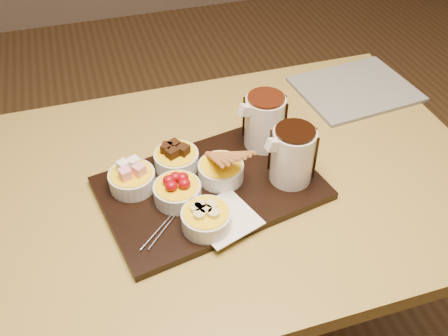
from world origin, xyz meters
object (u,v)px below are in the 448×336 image
object	(u,v)px
dining_table	(222,208)
serving_board	(211,188)
pitcher_dark_chocolate	(292,156)
newspaper	(355,89)
pitcher_milk_chocolate	(265,122)
bowl_strawberries	(177,193)

from	to	relation	value
dining_table	serving_board	world-z (taller)	serving_board
dining_table	pitcher_dark_chocolate	distance (m)	0.24
pitcher_dark_chocolate	newspaper	xyz separation A→B (m)	(0.32, 0.29, -0.08)
dining_table	pitcher_milk_chocolate	xyz separation A→B (m)	(0.12, 0.07, 0.18)
dining_table	pitcher_milk_chocolate	world-z (taller)	pitcher_milk_chocolate
newspaper	pitcher_dark_chocolate	bearing A→B (deg)	-143.29
pitcher_milk_chocolate	newspaper	xyz separation A→B (m)	(0.33, 0.16, -0.08)
serving_board	newspaper	xyz separation A→B (m)	(0.49, 0.26, -0.00)
serving_board	pitcher_dark_chocolate	bearing A→B (deg)	-19.98
bowl_strawberries	pitcher_milk_chocolate	distance (m)	0.27
bowl_strawberries	pitcher_milk_chocolate	world-z (taller)	pitcher_milk_chocolate
dining_table	newspaper	bearing A→B (deg)	26.43
dining_table	pitcher_milk_chocolate	distance (m)	0.23
bowl_strawberries	newspaper	world-z (taller)	bowl_strawberries
dining_table	pitcher_dark_chocolate	bearing A→B (deg)	-24.29
pitcher_dark_chocolate	newspaper	bearing A→B (deg)	31.54
bowl_strawberries	pitcher_dark_chocolate	world-z (taller)	pitcher_dark_chocolate
bowl_strawberries	pitcher_dark_chocolate	distance (m)	0.25
bowl_strawberries	pitcher_milk_chocolate	bearing A→B (deg)	27.06
pitcher_dark_chocolate	bowl_strawberries	bearing A→B (deg)	167.35
serving_board	pitcher_dark_chocolate	world-z (taller)	pitcher_dark_chocolate
serving_board	newspaper	distance (m)	0.56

